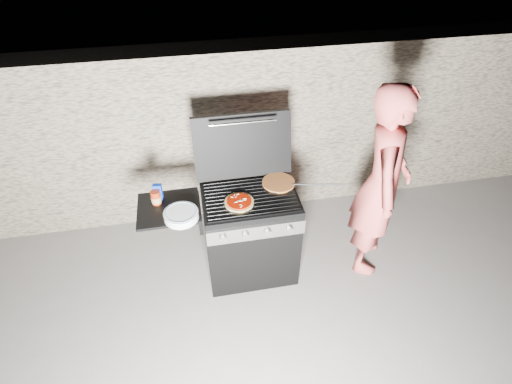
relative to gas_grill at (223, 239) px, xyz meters
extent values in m
plane|color=#685F59|center=(0.25, 0.00, -0.46)|extent=(50.00, 50.00, 0.00)
cube|color=tan|center=(0.25, 1.05, 0.44)|extent=(8.00, 0.35, 1.80)
cylinder|color=#BF6836|center=(0.52, 0.13, 0.46)|extent=(0.36, 0.36, 0.02)
cylinder|color=maroon|center=(-0.51, 0.07, 0.51)|extent=(0.10, 0.10, 0.12)
cube|color=#092B93|center=(-0.49, 0.12, 0.52)|extent=(0.07, 0.05, 0.15)
cylinder|color=white|center=(-0.32, -0.15, 0.48)|extent=(0.35, 0.35, 0.06)
imported|color=#D4534F|center=(1.39, -0.06, 0.47)|extent=(0.67, 0.79, 1.84)
cylinder|color=black|center=(0.81, 0.00, 0.51)|extent=(0.46, 0.21, 0.10)
camera|label=1|loc=(-0.17, -2.51, 2.58)|focal=28.00mm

